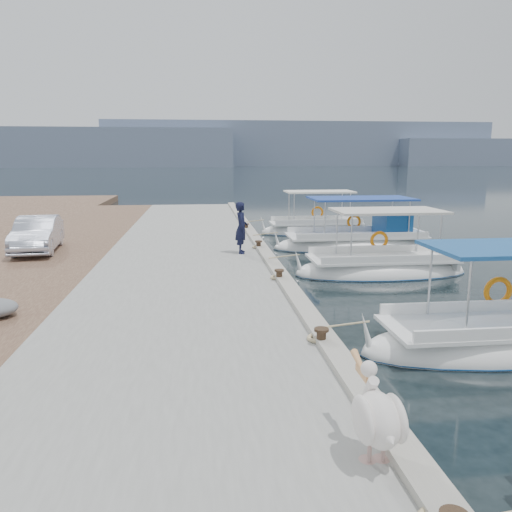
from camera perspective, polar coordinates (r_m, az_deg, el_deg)
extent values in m
plane|color=black|center=(13.13, 5.21, -6.48)|extent=(400.00, 400.00, 0.00)
cube|color=gray|center=(17.64, -7.70, -1.07)|extent=(6.00, 40.00, 0.50)
cube|color=#9F9B8D|center=(17.73, 1.29, 0.12)|extent=(0.44, 40.00, 0.12)
cube|color=brown|center=(18.45, -23.43, -1.37)|extent=(4.00, 40.00, 0.50)
cube|color=slate|center=(210.24, -22.84, 11.28)|extent=(140.00, 40.00, 14.00)
cube|color=slate|center=(226.33, 4.43, 12.56)|extent=(160.00, 40.00, 18.00)
ellipsoid|color=white|center=(11.92, 26.87, -9.33)|extent=(6.43, 2.11, 1.30)
ellipsoid|color=navy|center=(11.93, 26.86, -9.42)|extent=(6.46, 2.15, 0.22)
cube|color=white|center=(11.76, 27.09, -7.05)|extent=(5.27, 1.82, 0.08)
cylinder|color=silver|center=(10.15, 23.10, -4.78)|extent=(0.05, 0.05, 1.60)
torus|color=orange|center=(12.61, 25.92, -3.63)|extent=(0.68, 0.12, 0.68)
ellipsoid|color=white|center=(17.83, 14.05, -1.83)|extent=(6.04, 2.28, 1.30)
ellipsoid|color=navy|center=(17.84, 14.04, -1.90)|extent=(6.07, 2.33, 0.22)
cube|color=white|center=(17.73, 14.12, -0.26)|extent=(4.95, 1.96, 0.08)
cube|color=silver|center=(17.54, 14.85, 5.01)|extent=(3.62, 2.10, 0.08)
cylinder|color=silver|center=(16.35, 10.84, 1.78)|extent=(0.05, 0.05, 1.60)
torus|color=orange|center=(18.75, 13.90, 1.77)|extent=(0.68, 0.12, 0.68)
ellipsoid|color=white|center=(22.65, 11.25, 1.05)|extent=(7.36, 2.58, 1.30)
ellipsoid|color=navy|center=(22.65, 11.24, 1.00)|extent=(7.40, 2.63, 0.22)
cube|color=white|center=(22.57, 11.30, 2.30)|extent=(6.04, 2.22, 0.08)
cube|color=#1E3F9A|center=(22.43, 11.91, 6.45)|extent=(4.42, 2.37, 0.08)
cylinder|color=silver|center=(21.08, 7.88, 3.99)|extent=(0.05, 0.05, 1.60)
torus|color=orange|center=(23.75, 11.13, 3.85)|extent=(0.68, 0.12, 0.68)
cube|color=navy|center=(23.05, 15.28, 3.69)|extent=(1.20, 1.81, 1.00)
ellipsoid|color=white|center=(26.66, 6.83, 2.72)|extent=(5.85, 1.97, 1.30)
ellipsoid|color=navy|center=(26.66, 6.83, 2.67)|extent=(5.88, 2.01, 0.22)
cube|color=white|center=(26.59, 6.85, 3.78)|extent=(4.80, 1.69, 0.08)
cube|color=white|center=(26.46, 7.25, 7.31)|extent=(3.51, 1.81, 0.08)
cylinder|color=silver|center=(25.50, 4.38, 5.32)|extent=(0.05, 0.05, 1.60)
torus|color=orange|center=(27.50, 7.04, 4.97)|extent=(0.68, 0.12, 0.68)
cylinder|color=black|center=(9.62, 7.47, -9.19)|extent=(0.18, 0.18, 0.30)
cylinder|color=black|center=(9.57, 7.49, -8.35)|extent=(0.28, 0.28, 0.05)
cylinder|color=black|center=(14.31, 2.67, -2.24)|extent=(0.18, 0.18, 0.30)
cylinder|color=black|center=(14.28, 2.68, -1.66)|extent=(0.28, 0.28, 0.05)
cylinder|color=black|center=(19.16, 0.29, 1.24)|extent=(0.18, 0.18, 0.30)
cylinder|color=black|center=(19.14, 0.29, 1.69)|extent=(0.28, 0.28, 0.05)
cylinder|color=black|center=(24.07, -1.12, 3.31)|extent=(0.18, 0.18, 0.30)
cylinder|color=black|center=(24.05, -1.12, 3.67)|extent=(0.28, 0.28, 0.05)
cylinder|color=tan|center=(6.35, 12.85, -20.71)|extent=(0.05, 0.05, 0.33)
cylinder|color=tan|center=(6.40, 14.36, -20.50)|extent=(0.05, 0.05, 0.33)
ellipsoid|color=white|center=(6.19, 13.78, -17.70)|extent=(0.48, 0.79, 0.62)
cylinder|color=white|center=(6.31, 12.99, -14.39)|extent=(0.13, 0.29, 0.33)
sphere|color=white|center=(6.31, 12.79, -12.47)|extent=(0.20, 0.20, 0.20)
cone|color=#EAA566|center=(6.62, 11.87, -12.17)|extent=(0.10, 0.60, 0.24)
imported|color=black|center=(18.25, -1.69, 3.26)|extent=(0.48, 0.71, 1.89)
imported|color=silver|center=(20.34, -23.72, 2.31)|extent=(1.85, 4.10, 1.31)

